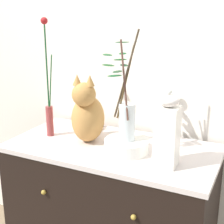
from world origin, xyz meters
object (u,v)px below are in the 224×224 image
vase_slim_green (49,103)px  jar_lidded_porcelain (167,132)px  bowl_porcelain (127,146)px  cat_sitting (87,114)px  sideboard (112,216)px  vase_glass_clear (126,114)px

vase_slim_green → jar_lidded_porcelain: (0.68, -0.09, -0.03)m
bowl_porcelain → jar_lidded_porcelain: jar_lidded_porcelain is taller
cat_sitting → sideboard: bearing=-1.5°
sideboard → bowl_porcelain: size_ratio=4.82×
vase_glass_clear → sideboard: bearing=159.5°
sideboard → vase_glass_clear: 0.61m
vase_glass_clear → jar_lidded_porcelain: size_ratio=1.50×
cat_sitting → vase_slim_green: size_ratio=0.58×
bowl_porcelain → jar_lidded_porcelain: 0.26m
sideboard → vase_slim_green: bearing=-178.3°
vase_slim_green → jar_lidded_porcelain: vase_slim_green is taller
sideboard → cat_sitting: 0.58m
bowl_porcelain → vase_glass_clear: 0.16m
bowl_porcelain → vase_glass_clear: vase_glass_clear is taller
bowl_porcelain → jar_lidded_porcelain: bearing=-16.2°
vase_slim_green → jar_lidded_porcelain: bearing=-7.2°
cat_sitting → vase_slim_green: (-0.23, -0.01, 0.04)m
sideboard → jar_lidded_porcelain: (0.31, -0.10, 0.57)m
cat_sitting → vase_slim_green: bearing=-176.3°
sideboard → bowl_porcelain: 0.46m
vase_slim_green → bowl_porcelain: size_ratio=2.86×
sideboard → vase_slim_green: size_ratio=1.69×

